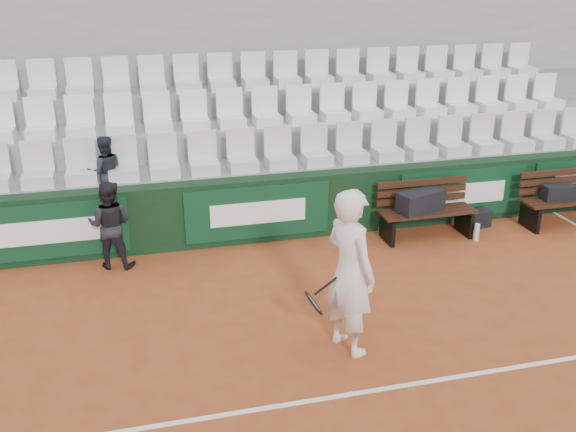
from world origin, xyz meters
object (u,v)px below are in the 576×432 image
object	(u,v)px
sports_bag_ground	(476,218)
tennis_player	(350,272)
spectator_c	(102,143)
sports_bag_left	(421,201)
bench_left	(426,224)
water_bottle_near	(392,237)
water_bottle_far	(477,232)
ball_kid	(110,225)
bench_right	(565,212)
sports_bag_right	(558,192)

from	to	relation	value
sports_bag_ground	tennis_player	xyz separation A→B (m)	(-3.19, -2.83, 0.80)
spectator_c	sports_bag_ground	bearing A→B (deg)	165.76
sports_bag_left	spectator_c	xyz separation A→B (m)	(-4.63, 1.06, 0.95)
bench_left	sports_bag_left	world-z (taller)	sports_bag_left
water_bottle_near	water_bottle_far	distance (m)	1.33
bench_left	water_bottle_near	xyz separation A→B (m)	(-0.62, -0.13, -0.10)
tennis_player	ball_kid	distance (m)	3.76
water_bottle_far	water_bottle_near	bearing A→B (deg)	171.99
bench_right	sports_bag_left	xyz separation A→B (m)	(-2.54, 0.10, 0.38)
sports_bag_right	spectator_c	world-z (taller)	spectator_c
bench_left	bench_right	distance (m)	2.42
bench_right	spectator_c	bearing A→B (deg)	170.82
sports_bag_ground	ball_kid	xyz separation A→B (m)	(-5.72, -0.06, 0.50)
bench_left	sports_bag_right	size ratio (longest dim) A/B	2.95
sports_bag_left	water_bottle_far	bearing A→B (deg)	-21.77
sports_bag_ground	spectator_c	xyz separation A→B (m)	(-5.73, 0.86, 1.42)
water_bottle_far	sports_bag_ground	bearing A→B (deg)	62.08
sports_bag_right	ball_kid	size ratio (longest dim) A/B	0.40
sports_bag_ground	water_bottle_far	distance (m)	0.60
tennis_player	ball_kid	size ratio (longest dim) A/B	1.49
sports_bag_right	spectator_c	bearing A→B (deg)	170.86
water_bottle_near	spectator_c	size ratio (longest dim) A/B	0.22
water_bottle_far	bench_left	bearing A→B (deg)	155.73
water_bottle_far	ball_kid	size ratio (longest dim) A/B	0.22
sports_bag_right	water_bottle_near	xyz separation A→B (m)	(-2.88, -0.08, -0.45)
water_bottle_far	spectator_c	bearing A→B (deg)	165.72
tennis_player	water_bottle_far	bearing A→B (deg)	38.35
sports_bag_right	tennis_player	bearing A→B (deg)	-150.15
bench_left	sports_bag_left	xyz separation A→B (m)	(-0.12, 0.01, 0.38)
bench_left	tennis_player	distance (m)	3.50
tennis_player	bench_left	bearing A→B (deg)	49.87
sports_bag_left	sports_bag_right	world-z (taller)	sports_bag_left
sports_bag_left	water_bottle_far	xyz separation A→B (m)	(0.82, -0.33, -0.47)
sports_bag_left	sports_bag_right	xyz separation A→B (m)	(2.38, -0.07, -0.04)
sports_bag_ground	water_bottle_near	distance (m)	1.64
bench_left	tennis_player	bearing A→B (deg)	-130.13
bench_left	sports_bag_right	bearing A→B (deg)	-1.40
bench_left	spectator_c	world-z (taller)	spectator_c
sports_bag_right	water_bottle_far	bearing A→B (deg)	-170.47
water_bottle_far	spectator_c	world-z (taller)	spectator_c
bench_left	water_bottle_near	distance (m)	0.64
sports_bag_right	sports_bag_ground	bearing A→B (deg)	167.98
sports_bag_right	ball_kid	bearing A→B (deg)	178.28
bench_right	sports_bag_ground	distance (m)	1.47
bench_left	bench_right	xyz separation A→B (m)	(2.42, -0.09, 0.00)
sports_bag_left	ball_kid	world-z (taller)	ball_kid
bench_left	sports_bag_left	distance (m)	0.40
water_bottle_far	tennis_player	size ratio (longest dim) A/B	0.15
sports_bag_left	spectator_c	distance (m)	4.84
sports_bag_ground	ball_kid	distance (m)	5.74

